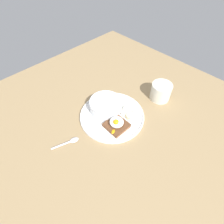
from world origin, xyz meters
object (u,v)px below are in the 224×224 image
object	(u,v)px
banana_slice_back	(129,116)
banana_slice_right	(125,113)
poached_egg	(117,122)
spoon	(69,142)
oatmeal_bowl	(106,106)
coffee_mug	(161,91)
banana_slice_front	(127,109)
toast_slice	(117,125)
banana_slice_left	(132,112)

from	to	relation	value
banana_slice_back	banana_slice_right	world-z (taller)	banana_slice_back
poached_egg	spoon	bearing A→B (deg)	-114.29
oatmeal_bowl	banana_slice_right	distance (cm)	8.89
poached_egg	coffee_mug	world-z (taller)	coffee_mug
banana_slice_front	spoon	size ratio (longest dim) A/B	0.35
toast_slice	spoon	size ratio (longest dim) A/B	0.81
banana_slice_right	banana_slice_front	bearing A→B (deg)	112.45
spoon	banana_slice_left	bearing A→B (deg)	74.80
toast_slice	poached_egg	distance (cm)	2.30
toast_slice	banana_slice_right	world-z (taller)	toast_slice
banana_slice_back	oatmeal_bowl	bearing A→B (deg)	-158.65
spoon	banana_slice_front	bearing A→B (deg)	80.28
poached_egg	coffee_mug	xyz separation A→B (cm)	(1.90, 27.81, 0.00)
coffee_mug	spoon	distance (cm)	47.29
banana_slice_right	coffee_mug	bearing A→B (deg)	77.83
toast_slice	banana_slice_back	size ratio (longest dim) A/B	2.19
poached_egg	banana_slice_left	distance (cm)	10.73
banana_slice_right	spoon	size ratio (longest dim) A/B	0.46
banana_slice_front	coffee_mug	bearing A→B (deg)	73.45
poached_egg	spoon	distance (cm)	20.35
oatmeal_bowl	banana_slice_back	distance (cm)	11.11
toast_slice	banana_slice_back	xyz separation A→B (cm)	(0.41, 7.16, -0.06)
oatmeal_bowl	poached_egg	distance (cm)	10.36
banana_slice_left	spoon	bearing A→B (deg)	-105.20
poached_egg	banana_slice_right	world-z (taller)	poached_egg
oatmeal_bowl	banana_slice_back	bearing A→B (deg)	21.35
banana_slice_right	spoon	bearing A→B (deg)	-102.60
poached_egg	banana_slice_left	xyz separation A→B (cm)	(-0.45, 10.38, -2.68)
toast_slice	banana_slice_left	distance (cm)	10.25
banana_slice_left	banana_slice_right	distance (cm)	3.38
toast_slice	banana_slice_right	bearing A→B (deg)	107.58
toast_slice	banana_slice_front	bearing A→B (deg)	108.76
oatmeal_bowl	banana_slice_front	distance (cm)	9.48
banana_slice_front	banana_slice_back	distance (cm)	4.59
banana_slice_left	coffee_mug	distance (cm)	17.79
banana_slice_left	coffee_mug	bearing A→B (deg)	82.30
banana_slice_front	spoon	xyz separation A→B (cm)	(-4.83, -28.19, -1.34)
oatmeal_bowl	toast_slice	xyz separation A→B (cm)	(9.74, -3.19, -2.08)
banana_slice_left	banana_slice_back	xyz separation A→B (cm)	(0.79, -3.08, 0.32)
banana_slice_front	oatmeal_bowl	bearing A→B (deg)	-134.05
oatmeal_bowl	spoon	world-z (taller)	oatmeal_bowl
banana_slice_front	banana_slice_back	xyz separation A→B (cm)	(3.74, -2.66, 0.09)
banana_slice_front	coffee_mug	xyz separation A→B (cm)	(5.30, 17.85, 2.44)
banana_slice_front	spoon	world-z (taller)	banana_slice_front
oatmeal_bowl	banana_slice_back	xyz separation A→B (cm)	(10.15, 3.97, -2.14)
toast_slice	poached_egg	xyz separation A→B (cm)	(0.07, -0.14, 2.29)
banana_slice_left	banana_slice_back	bearing A→B (deg)	-75.53
banana_slice_back	banana_slice_right	xyz separation A→B (cm)	(-2.79, 0.34, -0.34)
poached_egg	banana_slice_back	bearing A→B (deg)	87.33
spoon	banana_slice_back	bearing A→B (deg)	71.45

